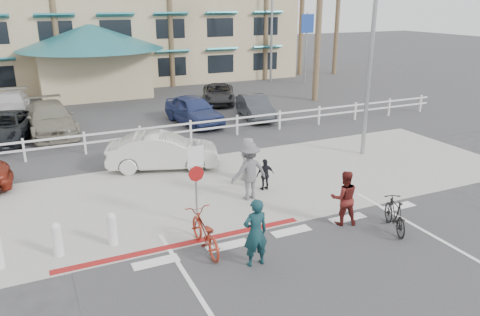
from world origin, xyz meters
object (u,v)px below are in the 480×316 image
bike_black (395,214)px  bike_red (204,232)px  sign_post (196,179)px  car_white_sedan (163,151)px

bike_black → bike_red: bearing=10.0°
sign_post → bike_red: sign_post is taller
bike_black → car_white_sedan: (-4.58, 7.93, 0.21)m
sign_post → bike_red: bearing=-102.4°
bike_black → sign_post: bearing=-5.6°
bike_red → car_white_sedan: 6.73m
bike_red → car_white_sedan: car_white_sedan is taller
sign_post → bike_red: size_ratio=1.45×
sign_post → bike_red: 1.81m
sign_post → bike_black: (5.05, -2.76, -0.95)m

